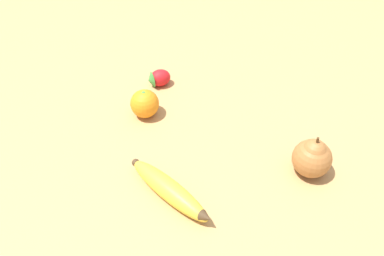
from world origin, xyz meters
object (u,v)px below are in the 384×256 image
(pear, at_px, (312,157))
(strawberry, at_px, (159,78))
(orange, at_px, (145,104))
(banana, at_px, (170,190))

(pear, relative_size, strawberry, 1.57)
(orange, bearing_deg, banana, -10.08)
(banana, xyz_separation_m, pear, (0.07, 0.28, 0.02))
(pear, height_order, strawberry, pear)
(strawberry, bearing_deg, banana, 74.14)
(pear, bearing_deg, orange, -142.91)
(banana, bearing_deg, strawberry, 140.99)
(pear, distance_m, strawberry, 0.44)
(banana, distance_m, orange, 0.25)
(orange, bearing_deg, strawberry, 142.74)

